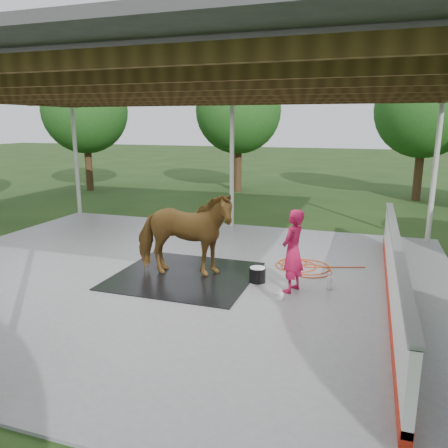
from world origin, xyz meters
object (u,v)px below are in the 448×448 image
(horse, at_px, (184,234))
(wash_bucket, at_px, (257,274))
(handler, at_px, (293,251))
(dasher_board, at_px, (394,273))

(horse, distance_m, wash_bucket, 1.76)
(horse, distance_m, handler, 2.34)
(dasher_board, relative_size, horse, 3.71)
(horse, height_order, handler, horse)
(handler, bearing_deg, horse, -74.62)
(dasher_board, bearing_deg, handler, -176.13)
(handler, bearing_deg, wash_bucket, -91.35)
(dasher_board, relative_size, wash_bucket, 23.57)
(handler, distance_m, wash_bucket, 1.04)
(horse, xyz_separation_m, handler, (2.33, -0.12, -0.12))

